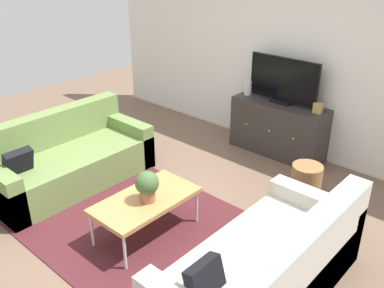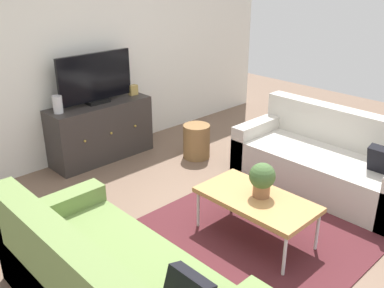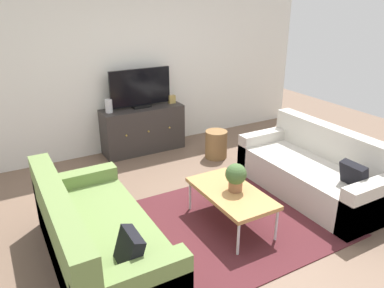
{
  "view_description": "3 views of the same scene",
  "coord_description": "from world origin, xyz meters",
  "views": [
    {
      "loc": [
        2.72,
        -2.46,
        2.67
      ],
      "look_at": [
        0.0,
        0.57,
        0.72
      ],
      "focal_mm": 39.81,
      "sensor_mm": 36.0,
      "label": 1
    },
    {
      "loc": [
        -2.59,
        -2.12,
        2.29
      ],
      "look_at": [
        0.0,
        0.57,
        0.72
      ],
      "focal_mm": 40.0,
      "sensor_mm": 36.0,
      "label": 2
    },
    {
      "loc": [
        -2.04,
        -3.05,
        2.4
      ],
      "look_at": [
        0.0,
        0.57,
        0.72
      ],
      "focal_mm": 34.98,
      "sensor_mm": 36.0,
      "label": 3
    }
  ],
  "objects": [
    {
      "name": "flat_screen_tv",
      "position": [
        0.05,
        2.29,
        1.03
      ],
      "size": [
        0.98,
        0.16,
        0.61
      ],
      "color": "black",
      "rests_on": "tv_console"
    },
    {
      "name": "couch_right_side",
      "position": [
        1.44,
        -0.1,
        0.28
      ],
      "size": [
        0.89,
        1.93,
        0.83
      ],
      "color": "beige",
      "rests_on": "ground_plane"
    },
    {
      "name": "tv_console",
      "position": [
        0.05,
        2.27,
        0.36
      ],
      "size": [
        1.3,
        0.47,
        0.73
      ],
      "color": "#332D2B",
      "rests_on": "ground_plane"
    },
    {
      "name": "wall_back",
      "position": [
        0.0,
        2.55,
        1.35
      ],
      "size": [
        6.4,
        0.12,
        2.7
      ],
      "primitive_type": "cube",
      "color": "silver",
      "rests_on": "ground_plane"
    },
    {
      "name": "mantel_clock",
      "position": [
        0.58,
        2.27,
        0.79
      ],
      "size": [
        0.11,
        0.07,
        0.13
      ],
      "primitive_type": "cube",
      "color": "tan",
      "rests_on": "tv_console"
    },
    {
      "name": "glass_vase",
      "position": [
        -0.48,
        2.27,
        0.83
      ],
      "size": [
        0.11,
        0.11,
        0.2
      ],
      "primitive_type": "cylinder",
      "color": "silver",
      "rests_on": "tv_console"
    },
    {
      "name": "coffee_table",
      "position": [
        0.06,
        -0.17,
        0.39
      ],
      "size": [
        0.56,
        1.04,
        0.42
      ],
      "color": "#B7844C",
      "rests_on": "ground_plane"
    },
    {
      "name": "couch_left_side",
      "position": [
        -1.44,
        -0.1,
        0.28
      ],
      "size": [
        0.89,
        1.93,
        0.83
      ],
      "color": "olive",
      "rests_on": "ground_plane"
    },
    {
      "name": "potted_plant",
      "position": [
        0.11,
        -0.18,
        0.59
      ],
      "size": [
        0.23,
        0.23,
        0.31
      ],
      "color": "#936042",
      "rests_on": "coffee_table"
    },
    {
      "name": "wicker_basket",
      "position": [
        0.93,
        1.45,
        0.22
      ],
      "size": [
        0.34,
        0.34,
        0.43
      ],
      "primitive_type": "cylinder",
      "color": "olive",
      "rests_on": "ground_plane"
    },
    {
      "name": "area_rug",
      "position": [
        0.0,
        -0.15,
        0.01
      ],
      "size": [
        2.5,
        1.9,
        0.01
      ],
      "primitive_type": "cube",
      "color": "#4C1E23",
      "rests_on": "ground_plane"
    },
    {
      "name": "ground_plane",
      "position": [
        0.0,
        0.0,
        0.0
      ],
      "size": [
        10.0,
        10.0,
        0.0
      ],
      "primitive_type": "plane",
      "color": "brown"
    }
  ]
}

